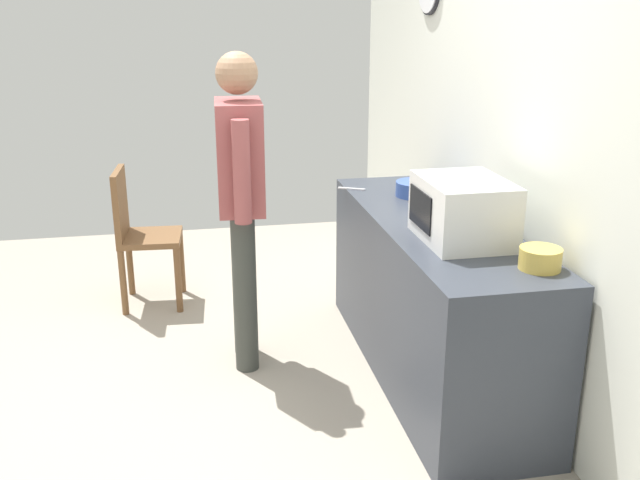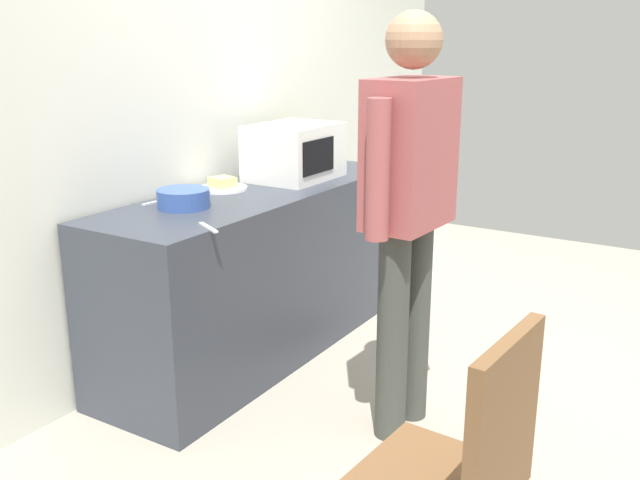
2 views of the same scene
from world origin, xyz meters
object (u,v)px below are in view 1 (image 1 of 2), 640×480
Objects in this scene: salad_bowl at (416,189)px; person_standing at (241,188)px; wooden_chair at (139,231)px; microwave at (463,210)px; spoon_utensil at (445,194)px; fork_utensil at (352,189)px; cereal_bowl at (540,259)px; sandwich_plate at (457,210)px.

salad_bowl is 1.07m from person_standing.
salad_bowl is 1.88m from wooden_chair.
microwave is at bearing 44.57° from wooden_chair.
microwave is at bearing -15.48° from spoon_utensil.
person_standing is 1.25m from wooden_chair.
person_standing reaches higher than salad_bowl.
spoon_utensil is (0.01, 0.18, -0.04)m from salad_bowl.
person_standing is (0.40, -0.71, 0.14)m from fork_utensil.
spoon_utensil is (-0.83, 0.23, -0.15)m from microwave.
microwave is 0.48m from cereal_bowl.
person_standing is at bearing -82.41° from spoon_utensil.
microwave is 0.88m from spoon_utensil.
spoon_utensil is at bearing 87.08° from salad_bowl.
spoon_utensil is 0.18× the size of wooden_chair.
sandwich_plate is 1.17m from person_standing.
microwave is at bearing 55.96° from person_standing.
spoon_utensil is 0.10× the size of person_standing.
person_standing is (0.17, -1.05, 0.10)m from salad_bowl.
person_standing is (-1.11, -1.18, 0.09)m from cereal_bowl.
microwave reaches higher than cereal_bowl.
fork_utensil is at bearing 119.38° from person_standing.
fork_utensil is 0.83m from person_standing.
wooden_chair reaches higher than fork_utensil.
fork_utensil is (-0.63, -0.44, -0.02)m from sandwich_plate.
microwave is 1.20m from person_standing.
fork_utensil is 1.49m from wooden_chair.
salad_bowl reaches higher than wooden_chair.
wooden_chair is at bearing -115.41° from salad_bowl.
sandwich_plate is at bearing 78.63° from person_standing.
cereal_bowl reaches higher than salad_bowl.
sandwich_plate is at bearing -177.97° from cereal_bowl.
microwave reaches higher than fork_utensil.
salad_bowl is 1.43× the size of fork_utensil.
fork_utensil is at bearing -114.68° from spoon_utensil.
spoon_utensil is at bearing 164.52° from microwave.
sandwich_plate reaches higher than spoon_utensil.
spoon_utensil is at bearing 177.81° from cereal_bowl.
sandwich_plate is 2.16m from wooden_chair.
salad_bowl is 1.35× the size of cereal_bowl.
spoon_utensil is at bearing 168.59° from sandwich_plate.
cereal_bowl is 1.58m from fork_utensil.
microwave is 2.35m from wooden_chair.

